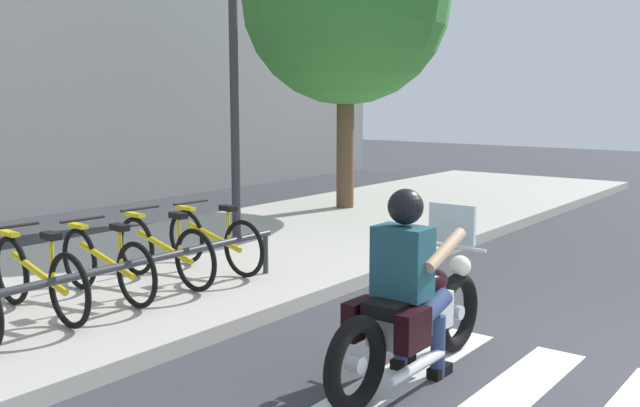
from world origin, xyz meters
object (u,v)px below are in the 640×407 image
Objects in this scene: bike_rack at (111,272)px; street_lamp at (234,48)px; rider at (408,271)px; bicycle_4 at (164,250)px; bicycle_2 at (38,277)px; bicycle_5 at (214,240)px; motorcycle at (413,318)px; tree_near_rack at (346,1)px; bicycle_3 at (106,264)px.

street_lamp is at bearing 26.64° from bike_rack.
bicycle_4 is (0.43, 3.18, -0.33)m from rider.
street_lamp is (3.73, 1.14, 2.23)m from bicycle_2.
rider is at bearing -109.90° from bicycle_5.
motorcycle is 2.73m from bike_rack.
bicycle_2 is at bearing -163.06° from street_lamp.
motorcycle is at bearing -74.43° from bike_rack.
bike_rack is (0.36, -0.55, 0.06)m from bicycle_2.
bicycle_4 is 0.72m from bicycle_5.
bicycle_4 is 0.40× the size of bike_rack.
bicycle_4 is 3.39m from street_lamp.
tree_near_rack reaches higher than motorcycle.
bicycle_5 is (1.45, -0.00, 0.00)m from bicycle_3.
motorcycle is 3.37m from bicycle_2.
motorcycle is 8.16m from tree_near_rack.
street_lamp is at bearing 16.94° from bicycle_2.
bicycle_4 is at bearing -0.02° from bicycle_3.
bicycle_5 is at bearing -162.07° from tree_near_rack.
bicycle_4 is at bearing 82.33° from rider.
motorcycle is at bearing -108.66° from bicycle_5.
bicycle_3 is at bearing 180.00° from bicycle_5.
bike_rack is at bearing -162.97° from bicycle_5.
bicycle_3 is 7.14m from tree_near_rack.
tree_near_rack is at bearing 7.16° from street_lamp.
tree_near_rack is (6.19, 1.54, 3.21)m from bicycle_3.
rider is (-0.08, 0.00, 0.37)m from motorcycle.
bike_rack is (-0.66, 2.63, -0.27)m from rider.
street_lamp is (3.01, 1.14, 2.24)m from bicycle_3.
street_lamp is at bearing 20.69° from bicycle_3.
tree_near_rack is (3.19, 0.40, 0.97)m from street_lamp.
street_lamp is (2.71, 4.32, 1.90)m from rider.
bicycle_3 is 0.36× the size of street_lamp.
street_lamp is at bearing 36.08° from bicycle_5.
bicycle_2 is 1.45m from bicycle_4.
bicycle_4 is 1.22m from bike_rack.
rider is at bearing -141.33° from tree_near_rack.
bicycle_4 is at bearing 0.01° from bicycle_2.
bicycle_5 is (1.15, 3.18, -0.34)m from rider.
rider is at bearing 177.63° from motorcycle.
tree_near_rack is at bearing 17.93° from bicycle_5.
motorcycle is 1.25× the size of bicycle_2.
tree_near_rack reaches higher than rider.
bicycle_2 reaches higher than bicycle_3.
bicycle_3 is (-0.37, 3.19, 0.03)m from motorcycle.
bike_rack is 4.35m from street_lamp.
bike_rack is at bearing 105.57° from motorcycle.
rider is 0.89× the size of bicycle_5.
motorcycle is 1.32× the size of bicycle_5.
street_lamp is 3.35m from tree_near_rack.
bicycle_4 reaches higher than bike_rack.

